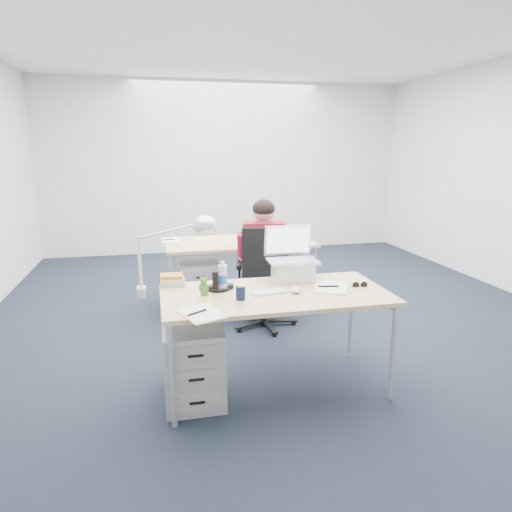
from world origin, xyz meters
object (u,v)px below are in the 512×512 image
(silver_laptop, at_px, (293,254))
(desk_lamp, at_px, (165,255))
(wireless_keyboard, at_px, (270,292))
(headphones, at_px, (218,287))
(far_cup, at_px, (281,233))
(office_chair, at_px, (264,299))
(dark_laptop, at_px, (260,236))
(computer_mouse, at_px, (296,290))
(cordless_phone, at_px, (215,282))
(bear_figurine, at_px, (204,286))
(desk_far, at_px, (239,245))
(drawer_pedestal_far, at_px, (199,286))
(sunglasses, at_px, (360,285))
(water_bottle, at_px, (223,276))
(seated_person, at_px, (263,261))
(drawer_pedestal_near, at_px, (193,363))
(desk_near, at_px, (275,299))
(book_stack, at_px, (172,280))
(can_koozie, at_px, (241,292))

(silver_laptop, relative_size, desk_lamp, 0.70)
(wireless_keyboard, height_order, headphones, headphones)
(headphones, xyz_separation_m, far_cup, (0.98, 1.81, 0.03))
(headphones, bearing_deg, silver_laptop, 8.13)
(office_chair, height_order, far_cup, office_chair)
(headphones, relative_size, dark_laptop, 0.77)
(computer_mouse, xyz_separation_m, cordless_phone, (-0.55, 0.13, 0.06))
(wireless_keyboard, relative_size, bear_figurine, 1.96)
(desk_far, bearing_deg, desk_lamp, -115.57)
(drawer_pedestal_far, relative_size, wireless_keyboard, 2.12)
(wireless_keyboard, bearing_deg, far_cup, 65.11)
(sunglasses, bearing_deg, cordless_phone, 179.54)
(headphones, xyz_separation_m, water_bottle, (0.03, -0.03, 0.09))
(seated_person, bearing_deg, computer_mouse, -83.07)
(drawer_pedestal_near, xyz_separation_m, cordless_phone, (0.19, 0.14, 0.53))
(desk_near, height_order, water_bottle, water_bottle)
(book_stack, xyz_separation_m, desk_lamp, (-0.05, -0.24, 0.25))
(headphones, distance_m, book_stack, 0.37)
(computer_mouse, height_order, sunglasses, computer_mouse)
(silver_laptop, relative_size, computer_mouse, 3.67)
(computer_mouse, relative_size, water_bottle, 0.51)
(book_stack, bearing_deg, desk_lamp, -100.56)
(book_stack, distance_m, dark_laptop, 1.55)
(desk_near, xyz_separation_m, wireless_keyboard, (-0.04, 0.00, 0.05))
(cordless_phone, bearing_deg, book_stack, 159.26)
(bear_figurine, distance_m, far_cup, 2.21)
(drawer_pedestal_near, distance_m, can_koozie, 0.61)
(headphones, relative_size, bear_figurine, 1.73)
(desk_near, relative_size, silver_laptop, 3.98)
(desk_near, distance_m, headphones, 0.42)
(office_chair, distance_m, dark_laptop, 0.69)
(desk_far, bearing_deg, headphones, -105.57)
(water_bottle, xyz_separation_m, sunglasses, (1.00, -0.14, -0.09))
(desk_near, bearing_deg, desk_lamp, 171.97)
(desk_far, relative_size, seated_person, 1.28)
(drawer_pedestal_near, distance_m, far_cup, 2.40)
(computer_mouse, bearing_deg, can_koozie, -151.67)
(drawer_pedestal_far, xyz_separation_m, bear_figurine, (-0.12, -1.69, 0.52))
(computer_mouse, height_order, book_stack, book_stack)
(computer_mouse, relative_size, cordless_phone, 0.73)
(water_bottle, distance_m, desk_lamp, 0.43)
(far_cup, bearing_deg, desk_far, -167.55)
(book_stack, relative_size, sunglasses, 1.51)
(drawer_pedestal_far, bearing_deg, office_chair, -46.02)
(computer_mouse, xyz_separation_m, can_koozie, (-0.41, -0.07, 0.03))
(sunglasses, bearing_deg, drawer_pedestal_far, 125.50)
(book_stack, distance_m, sunglasses, 1.39)
(headphones, bearing_deg, desk_far, 70.80)
(office_chair, distance_m, drawer_pedestal_far, 0.83)
(desk_near, bearing_deg, silver_laptop, 53.11)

